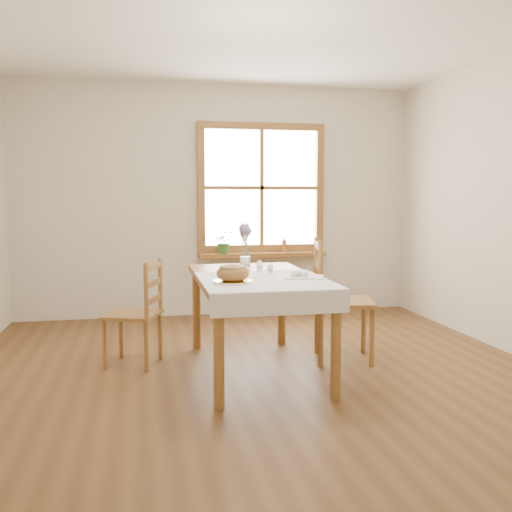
{
  "coord_description": "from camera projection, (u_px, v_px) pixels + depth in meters",
  "views": [
    {
      "loc": [
        -0.86,
        -3.94,
        1.35
      ],
      "look_at": [
        0.0,
        0.3,
        0.9
      ],
      "focal_mm": 40.0,
      "sensor_mm": 36.0,
      "label": 1
    }
  ],
  "objects": [
    {
      "name": "eggs",
      "position": [
        304.0,
        273.0,
        4.17
      ],
      "size": [
        0.26,
        0.25,
        0.05
      ],
      "primitive_type": null,
      "rotation": [
        0.0,
        0.0,
        -0.31
      ],
      "color": "white",
      "rests_on": "egg_napkin"
    },
    {
      "name": "room_walls",
      "position": [
        264.0,
        146.0,
        3.98
      ],
      "size": [
        4.6,
        5.1,
        2.65
      ],
      "color": "beige",
      "rests_on": "ground"
    },
    {
      "name": "chair_left",
      "position": [
        132.0,
        313.0,
        4.56
      ],
      "size": [
        0.53,
        0.52,
        0.85
      ],
      "primitive_type": null,
      "rotation": [
        0.0,
        0.0,
        -1.92
      ],
      "color": "#9D6630",
      "rests_on": "ground"
    },
    {
      "name": "ground",
      "position": [
        264.0,
        383.0,
        4.15
      ],
      "size": [
        5.0,
        5.0,
        0.0
      ],
      "primitive_type": "plane",
      "color": "brown",
      "rests_on": "ground"
    },
    {
      "name": "amber_bottle",
      "position": [
        284.0,
        245.0,
        6.56
      ],
      "size": [
        0.06,
        0.06,
        0.15
      ],
      "primitive_type": "cylinder",
      "rotation": [
        0.0,
        0.0,
        0.03
      ],
      "color": "#A4611E",
      "rests_on": "window_sill"
    },
    {
      "name": "bread_loaf",
      "position": [
        233.0,
        272.0,
        3.93
      ],
      "size": [
        0.23,
        0.23,
        0.12
      ],
      "primitive_type": "ellipsoid",
      "color": "olive",
      "rests_on": "bread_plate"
    },
    {
      "name": "bread_plate",
      "position": [
        233.0,
        282.0,
        3.94
      ],
      "size": [
        0.32,
        0.32,
        0.01
      ],
      "primitive_type": "cylinder",
      "rotation": [
        0.0,
        0.0,
        0.22
      ],
      "color": "white",
      "rests_on": "table_linen"
    },
    {
      "name": "flower_vase",
      "position": [
        245.0,
        263.0,
        4.76
      ],
      "size": [
        0.11,
        0.11,
        0.09
      ],
      "primitive_type": "cylinder",
      "rotation": [
        0.0,
        0.0,
        0.27
      ],
      "color": "white",
      "rests_on": "dining_table"
    },
    {
      "name": "potted_plant",
      "position": [
        224.0,
        244.0,
        6.42
      ],
      "size": [
        0.23,
        0.25,
        0.2
      ],
      "primitive_type": "imported",
      "rotation": [
        0.0,
        0.0,
        0.0
      ],
      "color": "#35702D",
      "rests_on": "window_sill"
    },
    {
      "name": "window_sill",
      "position": [
        263.0,
        255.0,
        6.52
      ],
      "size": [
        1.46,
        0.2,
        0.05
      ],
      "color": "#9D6630",
      "rests_on": "ground"
    },
    {
      "name": "window",
      "position": [
        261.0,
        188.0,
        6.51
      ],
      "size": [
        1.46,
        0.08,
        1.46
      ],
      "color": "#9D6630",
      "rests_on": "ground"
    },
    {
      "name": "egg_napkin",
      "position": [
        304.0,
        277.0,
        4.17
      ],
      "size": [
        0.34,
        0.31,
        0.01
      ],
      "primitive_type": "cube",
      "rotation": [
        0.0,
        0.0,
        -0.31
      ],
      "color": "white",
      "rests_on": "table_linen"
    },
    {
      "name": "salt_shaker",
      "position": [
        270.0,
        269.0,
        4.35
      ],
      "size": [
        0.06,
        0.06,
        0.08
      ],
      "primitive_type": "cylinder",
      "rotation": [
        0.0,
        0.0,
        -0.36
      ],
      "color": "white",
      "rests_on": "table_linen"
    },
    {
      "name": "pepper_shaker",
      "position": [
        260.0,
        266.0,
        4.5
      ],
      "size": [
        0.05,
        0.05,
        0.09
      ],
      "primitive_type": "cylinder",
      "rotation": [
        0.0,
        0.0,
        0.12
      ],
      "color": "white",
      "rests_on": "table_linen"
    },
    {
      "name": "lavender_bouquet",
      "position": [
        245.0,
        241.0,
        4.74
      ],
      "size": [
        0.15,
        0.15,
        0.28
      ],
      "primitive_type": null,
      "color": "#6A5393",
      "rests_on": "flower_vase"
    },
    {
      "name": "dining_table",
      "position": [
        256.0,
        286.0,
        4.38
      ],
      "size": [
        0.9,
        1.6,
        0.75
      ],
      "color": "#9D6630",
      "rests_on": "ground"
    },
    {
      "name": "chair_right",
      "position": [
        344.0,
        300.0,
        4.69
      ],
      "size": [
        0.59,
        0.57,
        1.01
      ],
      "primitive_type": null,
      "rotation": [
        0.0,
        0.0,
        1.35
      ],
      "color": "#9D6630",
      "rests_on": "ground"
    },
    {
      "name": "table_linen",
      "position": [
        264.0,
        281.0,
        4.07
      ],
      "size": [
        0.91,
        0.99,
        0.01
      ],
      "primitive_type": "cube",
      "color": "white",
      "rests_on": "dining_table"
    }
  ]
}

